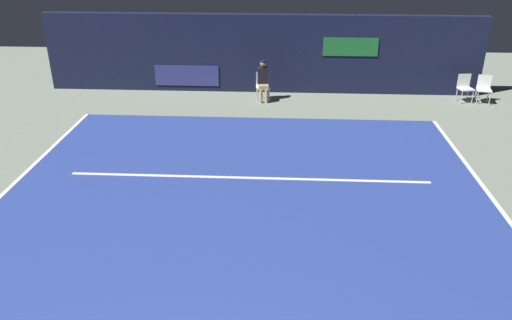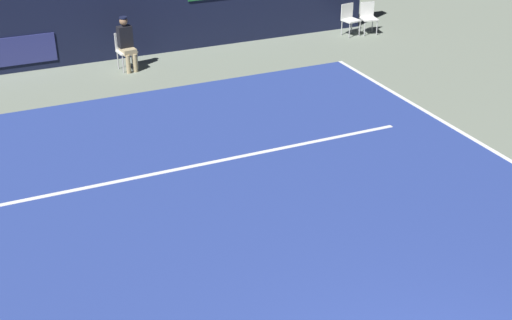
% 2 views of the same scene
% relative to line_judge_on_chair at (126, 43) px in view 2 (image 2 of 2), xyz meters
% --- Properties ---
extents(ground_plane, '(30.17, 30.17, 0.00)m').
position_rel_line_judge_on_chair_xyz_m(ground_plane, '(-0.10, -7.70, -0.69)').
color(ground_plane, gray).
extents(court_surface, '(10.49, 12.09, 0.01)m').
position_rel_line_judge_on_chair_xyz_m(court_surface, '(-0.10, -7.70, -0.68)').
color(court_surface, navy).
rests_on(court_surface, ground).
extents(line_sideline_left, '(0.10, 12.09, 0.01)m').
position_rel_line_judge_on_chair_xyz_m(line_sideline_left, '(5.10, -7.70, -0.67)').
color(line_sideline_left, white).
rests_on(line_sideline_left, court_surface).
extents(line_service, '(8.18, 0.10, 0.01)m').
position_rel_line_judge_on_chair_xyz_m(line_service, '(-0.10, -5.59, -0.67)').
color(line_service, white).
rests_on(line_service, court_surface).
extents(back_wall, '(14.65, 0.33, 2.60)m').
position_rel_line_judge_on_chair_xyz_m(back_wall, '(-0.10, 1.05, 0.61)').
color(back_wall, '#141933').
rests_on(back_wall, ground).
extents(line_judge_on_chair, '(0.49, 0.57, 1.32)m').
position_rel_line_judge_on_chair_xyz_m(line_judge_on_chair, '(0.00, 0.00, 0.00)').
color(line_judge_on_chair, white).
rests_on(line_judge_on_chair, ground).
extents(courtside_chair_near, '(0.50, 0.48, 0.88)m').
position_rel_line_judge_on_chair_xyz_m(courtside_chair_near, '(6.53, 0.29, -0.18)').
color(courtside_chair_near, white).
rests_on(courtside_chair_near, ground).
extents(courtside_chair_far, '(0.51, 0.49, 0.88)m').
position_rel_line_judge_on_chair_xyz_m(courtside_chair_far, '(7.10, 0.21, -0.18)').
color(courtside_chair_far, white).
rests_on(courtside_chair_far, ground).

